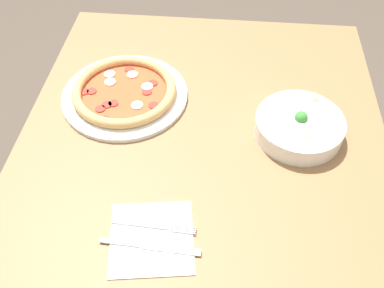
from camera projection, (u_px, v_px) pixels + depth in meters
ground_plane at (199, 264)px, 1.61m from camera, size 8.00×8.00×0.00m
dining_table at (202, 161)px, 1.15m from camera, size 1.04×0.91×0.72m
pizza at (125, 92)px, 1.15m from camera, size 0.34×0.34×0.04m
bowl at (299, 125)px, 1.05m from camera, size 0.22×0.22×0.07m
napkin at (152, 238)px, 0.87m from camera, size 0.19×0.19×0.00m
fork at (153, 226)px, 0.89m from camera, size 0.02×0.18×0.00m
knife at (146, 246)px, 0.86m from camera, size 0.02×0.21×0.01m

